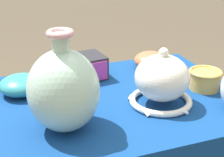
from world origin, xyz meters
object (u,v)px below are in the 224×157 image
vase_tall_bulbous (64,90)px  vase_dome_bell (162,81)px  mosaic_tile_box (85,67)px  bowl_shallow_terracotta (151,61)px  cup_wide_ochre (205,79)px  bowl_shallow_teal (21,85)px

vase_tall_bulbous → vase_dome_bell: size_ratio=1.35×
mosaic_tile_box → bowl_shallow_terracotta: bearing=-7.7°
vase_tall_bulbous → mosaic_tile_box: size_ratio=1.81×
vase_dome_bell → cup_wide_ochre: 0.22m
cup_wide_ochre → vase_tall_bulbous: bearing=-170.4°
bowl_shallow_teal → vase_dome_bell: bearing=-28.9°
vase_tall_bulbous → bowl_shallow_teal: 0.32m
vase_tall_bulbous → bowl_shallow_teal: bearing=108.7°
vase_tall_bulbous → bowl_shallow_terracotta: bearing=37.3°
bowl_shallow_teal → vase_tall_bulbous: bearing=-71.3°
vase_dome_bell → cup_wide_ochre: size_ratio=1.83×
vase_tall_bulbous → bowl_shallow_teal: vase_tall_bulbous is taller
bowl_shallow_terracotta → vase_dome_bell: bearing=-110.3°
vase_tall_bulbous → cup_wide_ochre: bearing=9.6°
vase_tall_bulbous → bowl_shallow_terracotta: size_ratio=2.07×
vase_tall_bulbous → cup_wide_ochre: 0.57m
cup_wide_ochre → bowl_shallow_teal: cup_wide_ochre is taller
vase_dome_bell → bowl_shallow_teal: size_ratio=1.44×
vase_dome_bell → bowl_shallow_teal: vase_dome_bell is taller
bowl_shallow_teal → mosaic_tile_box: bearing=13.3°
vase_tall_bulbous → bowl_shallow_terracotta: 0.58m
vase_tall_bulbous → mosaic_tile_box: 0.39m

